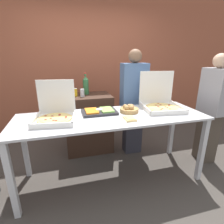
% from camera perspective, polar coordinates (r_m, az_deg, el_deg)
% --- Properties ---
extents(ground_plane, '(16.00, 16.00, 0.00)m').
position_cam_1_polar(ground_plane, '(2.58, 0.00, -20.33)').
color(ground_plane, '#423D38').
extents(brick_wall_behind, '(10.00, 0.06, 2.80)m').
position_cam_1_polar(brick_wall_behind, '(3.69, -7.18, 14.91)').
color(brick_wall_behind, '#9E5138').
rests_on(brick_wall_behind, ground_plane).
extents(buffet_table, '(2.32, 0.78, 0.89)m').
position_cam_1_polar(buffet_table, '(2.18, 0.00, -3.99)').
color(buffet_table, silver).
rests_on(buffet_table, ground_plane).
extents(pizza_box_near_right, '(0.56, 0.57, 0.49)m').
position_cam_1_polar(pizza_box_near_right, '(2.51, 15.48, 3.09)').
color(pizza_box_near_right, white).
rests_on(pizza_box_near_right, buffet_table).
extents(pizza_box_near_left, '(0.49, 0.50, 0.43)m').
position_cam_1_polar(pizza_box_near_left, '(2.10, -18.05, -0.33)').
color(pizza_box_near_left, white).
rests_on(pizza_box_near_left, buffet_table).
extents(paper_plate_front_left, '(0.21, 0.21, 0.03)m').
position_cam_1_polar(paper_plate_front_left, '(2.01, 5.80, -2.25)').
color(paper_plate_front_left, white).
rests_on(paper_plate_front_left, buffet_table).
extents(veggie_tray, '(0.44, 0.29, 0.05)m').
position_cam_1_polar(veggie_tray, '(2.24, -4.17, 0.18)').
color(veggie_tray, '#28282D').
rests_on(veggie_tray, buffet_table).
extents(bread_basket, '(0.24, 0.24, 0.10)m').
position_cam_1_polar(bread_basket, '(2.28, 5.60, 0.94)').
color(bread_basket, tan).
rests_on(bread_basket, buffet_table).
extents(sideboard_podium, '(0.76, 0.55, 0.97)m').
position_cam_1_polar(sideboard_podium, '(3.03, -7.68, -3.57)').
color(sideboard_podium, '#382319').
rests_on(sideboard_podium, ground_plane).
extents(soda_bottle, '(0.09, 0.09, 0.35)m').
position_cam_1_polar(soda_bottle, '(2.95, -8.55, 8.70)').
color(soda_bottle, '#2D6638').
rests_on(soda_bottle, sideboard_podium).
extents(soda_can_silver, '(0.07, 0.07, 0.12)m').
position_cam_1_polar(soda_can_silver, '(2.79, -9.68, 6.20)').
color(soda_can_silver, silver).
rests_on(soda_can_silver, sideboard_podium).
extents(soda_can_colored, '(0.07, 0.07, 0.12)m').
position_cam_1_polar(soda_can_colored, '(2.84, -11.93, 6.29)').
color(soda_can_colored, gold).
rests_on(soda_can_colored, sideboard_podium).
extents(person_guest_plaid, '(0.40, 0.22, 1.69)m').
position_cam_1_polar(person_guest_plaid, '(2.83, 6.98, 3.27)').
color(person_guest_plaid, '#2D2D38').
rests_on(person_guest_plaid, ground_plane).
extents(person_guest_cap, '(0.22, 0.40, 1.63)m').
position_cam_1_polar(person_guest_cap, '(2.97, 29.79, 0.96)').
color(person_guest_cap, '#473D33').
rests_on(person_guest_cap, ground_plane).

